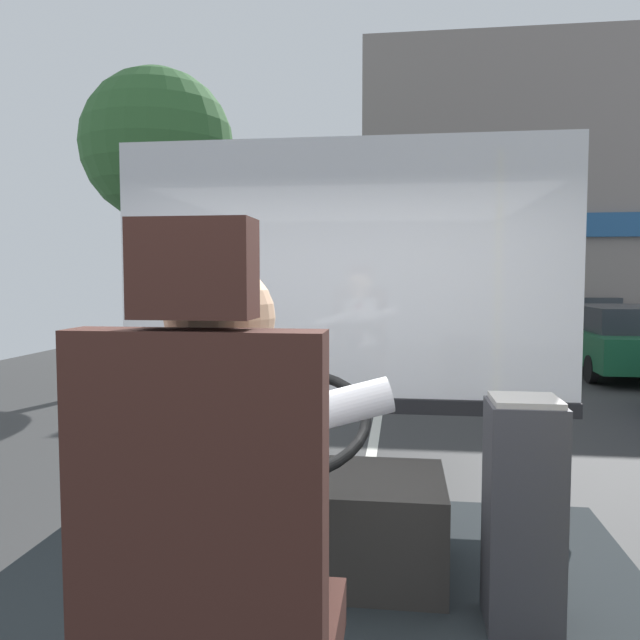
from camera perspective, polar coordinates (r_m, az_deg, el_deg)
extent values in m
cube|color=#313131|center=(10.74, 5.68, -6.68)|extent=(18.00, 44.00, 0.05)
cube|color=silver|center=(10.74, 5.68, -6.54)|extent=(0.12, 39.60, 0.00)
cube|color=#381E19|center=(1.23, -11.13, -16.40)|extent=(0.48, 0.10, 0.66)
cube|color=#381E19|center=(1.15, -11.42, 4.59)|extent=(0.22, 0.10, 0.18)
cylinder|color=#332D28|center=(1.59, -3.61, -21.03)|extent=(0.17, 0.46, 0.17)
cylinder|color=#332D28|center=(1.63, -10.43, -20.39)|extent=(0.17, 0.46, 0.17)
cylinder|color=silver|center=(1.39, -8.91, -15.97)|extent=(0.33, 0.33, 0.57)
cube|color=maroon|center=(1.52, -7.10, -11.45)|extent=(0.06, 0.01, 0.35)
sphere|color=tan|center=(1.31, -9.09, 0.20)|extent=(0.23, 0.23, 0.23)
cylinder|color=silver|center=(1.55, -2.66, -8.99)|extent=(0.52, 0.19, 0.20)
cylinder|color=silver|center=(1.60, -10.16, -8.64)|extent=(0.52, 0.19, 0.20)
cube|color=#282623|center=(2.70, -1.03, -17.87)|extent=(1.10, 0.56, 0.40)
cylinder|color=black|center=(2.23, -2.54, -13.69)|extent=(0.07, 0.27, 0.45)
torus|color=black|center=(2.08, -3.07, -9.09)|extent=(0.56, 0.51, 0.28)
cylinder|color=black|center=(2.08, -3.07, -9.09)|extent=(0.16, 0.15, 0.10)
cube|color=#333338|center=(2.36, 17.97, -16.50)|extent=(0.25, 0.24, 0.78)
cube|color=#9E9993|center=(2.25, 18.18, -6.94)|extent=(0.22, 0.22, 0.02)
cube|color=silver|center=(3.39, 2.05, 4.72)|extent=(2.50, 0.01, 1.40)
cube|color=black|center=(3.46, 2.02, -7.63)|extent=(2.50, 0.08, 0.08)
cylinder|color=#4C3828|center=(12.16, -14.34, 2.79)|extent=(0.25, 0.25, 3.47)
sphere|color=#2F5C2D|center=(12.40, -14.56, 15.09)|extent=(2.80, 2.80, 2.80)
cube|color=gray|center=(19.95, 20.29, 9.91)|extent=(10.81, 5.46, 8.21)
cube|color=#235184|center=(17.17, 22.29, 8.00)|extent=(10.38, 0.12, 0.60)
cube|color=#195633|center=(14.11, 25.58, -2.04)|extent=(1.95, 4.46, 0.63)
cube|color=#282D33|center=(13.82, 25.99, 0.14)|extent=(1.60, 2.45, 0.48)
cylinder|color=black|center=(15.22, 20.60, -2.69)|extent=(0.14, 0.52, 0.52)
cylinder|color=black|center=(12.57, 23.46, -4.13)|extent=(0.14, 0.52, 0.52)
cube|color=#474C51|center=(18.42, 22.01, -0.55)|extent=(1.92, 4.45, 0.66)
cube|color=#282D33|center=(18.13, 22.27, 1.21)|extent=(1.58, 2.45, 0.50)
cylinder|color=black|center=(20.01, 23.53, -1.20)|extent=(0.14, 0.54, 0.54)
cylinder|color=black|center=(19.58, 18.39, -1.18)|extent=(0.14, 0.54, 0.54)
cylinder|color=black|center=(17.39, 26.04, -2.00)|extent=(0.14, 0.54, 0.54)
cylinder|color=black|center=(16.90, 20.15, -2.01)|extent=(0.14, 0.54, 0.54)
cube|color=maroon|center=(22.86, 18.76, 0.13)|extent=(1.92, 3.80, 0.56)
cube|color=#282D33|center=(22.61, 18.91, 1.34)|extent=(1.57, 2.09, 0.43)
cylinder|color=black|center=(24.22, 20.32, -0.37)|extent=(0.14, 0.46, 0.46)
cylinder|color=black|center=(23.88, 16.06, -0.33)|extent=(0.14, 0.46, 0.46)
cylinder|color=black|center=(21.94, 21.68, -0.83)|extent=(0.14, 0.46, 0.46)
cylinder|color=black|center=(21.56, 16.99, -0.80)|extent=(0.14, 0.46, 0.46)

